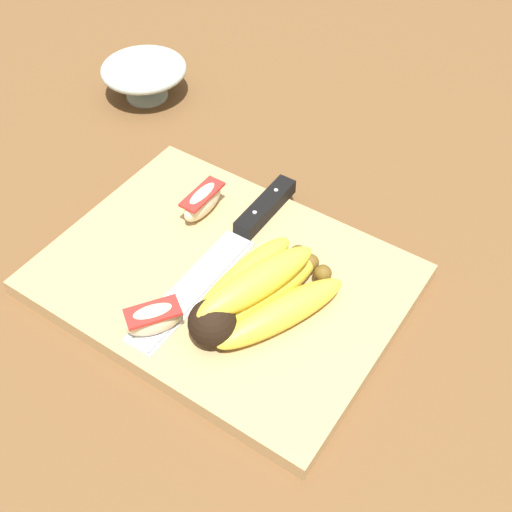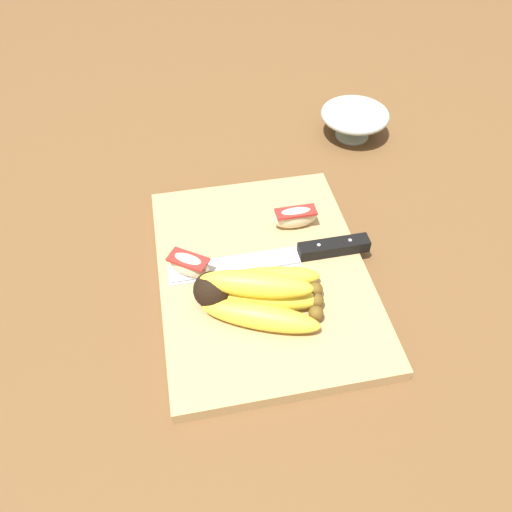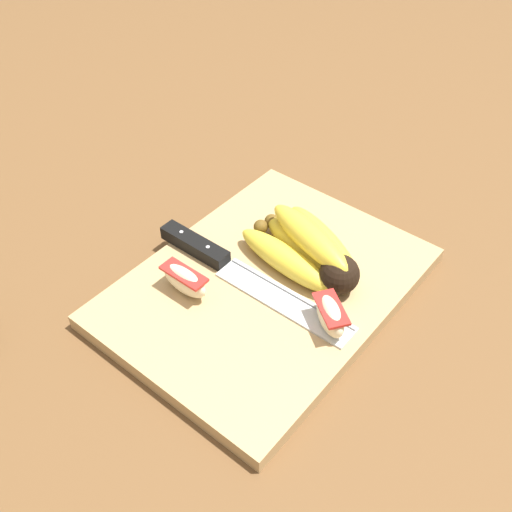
# 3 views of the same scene
# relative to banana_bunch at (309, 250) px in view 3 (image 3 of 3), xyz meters

# --- Properties ---
(ground_plane) EXTENTS (6.00, 6.00, 0.00)m
(ground_plane) POSITION_rel_banana_bunch_xyz_m (-0.06, 0.03, -0.04)
(ground_plane) COLOR brown
(cutting_board) EXTENTS (0.37, 0.28, 0.02)m
(cutting_board) POSITION_rel_banana_bunch_xyz_m (-0.05, 0.02, -0.03)
(cutting_board) COLOR tan
(cutting_board) RESTS_ON ground_plane
(banana_bunch) EXTENTS (0.13, 0.17, 0.06)m
(banana_bunch) POSITION_rel_banana_bunch_xyz_m (0.00, 0.00, 0.00)
(banana_bunch) COLOR black
(banana_bunch) RESTS_ON cutting_board
(chefs_knife) EXTENTS (0.04, 0.28, 0.02)m
(chefs_knife) POSITION_rel_banana_bunch_xyz_m (-0.07, 0.08, -0.02)
(chefs_knife) COLOR silver
(chefs_knife) RESTS_ON cutting_board
(apple_wedge_near) EXTENTS (0.05, 0.06, 0.04)m
(apple_wedge_near) POSITION_rel_banana_bunch_xyz_m (-0.07, -0.08, -0.00)
(apple_wedge_near) COLOR beige
(apple_wedge_near) RESTS_ON cutting_board
(apple_wedge_middle) EXTENTS (0.02, 0.06, 0.04)m
(apple_wedge_middle) POSITION_rel_banana_bunch_xyz_m (-0.13, 0.08, -0.00)
(apple_wedge_middle) COLOR beige
(apple_wedge_middle) RESTS_ON cutting_board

